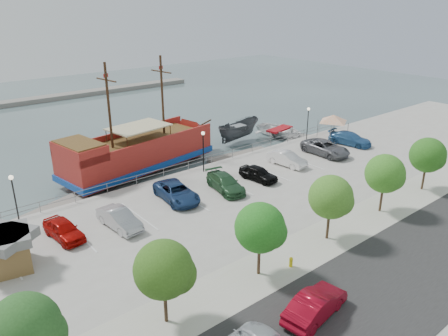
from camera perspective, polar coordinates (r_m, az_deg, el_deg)
ground at (r=40.69m, az=2.89°, el=-4.40°), size 160.00×160.00×0.00m
street at (r=31.85m, az=23.09°, el=-12.11°), size 100.00×8.00×0.04m
sidewalk at (r=34.37m, az=14.30°, el=-8.35°), size 100.00×4.00×0.05m
seawall_railing at (r=45.66m, az=-3.66°, el=0.61°), size 50.00×0.06×1.00m
far_shore at (r=90.71m, az=-16.36°, el=9.53°), size 40.00×3.00×0.80m
pirate_ship at (r=48.62m, az=-9.74°, el=2.37°), size 20.14×8.25×12.54m
patrol_boat at (r=57.05m, az=1.89°, el=4.69°), size 6.91×2.93×2.62m
speedboat at (r=59.83m, az=7.26°, el=4.71°), size 5.83×7.46×1.41m
dock_west at (r=41.35m, az=-21.90°, el=-5.29°), size 7.41×4.17×0.41m
dock_mid at (r=51.49m, az=2.14°, el=1.54°), size 8.02×3.05×0.45m
dock_east at (r=58.00m, az=9.27°, el=3.52°), size 6.50×3.86×0.36m
shed at (r=32.09m, az=-26.64°, el=-9.57°), size 3.76×3.76×2.62m
canopy_tent at (r=56.30m, az=14.15°, el=6.75°), size 5.18×5.18×3.54m
street_sedan at (r=25.88m, az=11.84°, el=-17.10°), size 4.82×2.29×1.52m
fire_hydrant at (r=29.79m, az=8.74°, el=-12.00°), size 0.26×0.26×0.75m
lamp_post_left at (r=36.80m, az=-25.78°, el=-2.80°), size 0.36×0.36×4.28m
lamp_post_mid at (r=43.87m, az=-2.73°, el=3.10°), size 0.36×0.36×4.28m
lamp_post_right at (r=54.55m, az=10.91°, el=6.40°), size 0.36×0.36×4.28m
tree_a at (r=21.74m, az=-24.17°, el=-18.82°), size 3.30×3.20×5.00m
tree_b at (r=23.73m, az=-7.51°, el=-13.13°), size 3.30×3.20×5.00m
tree_c at (r=27.43m, az=5.04°, el=-7.91°), size 3.30×3.20×5.00m
tree_d at (r=32.23m, az=14.01°, el=-3.83°), size 3.30×3.20×5.00m
tree_e at (r=37.73m, az=20.47°, el=-0.81°), size 3.30×3.20×5.00m
tree_f at (r=43.66m, az=25.21°, el=1.43°), size 3.30×3.20×5.00m
parked_car_a at (r=34.59m, az=-20.21°, el=-7.54°), size 2.15×4.40×1.44m
parked_car_b at (r=34.85m, az=-13.51°, el=-6.47°), size 1.97×4.65×1.49m
parked_car_c at (r=38.54m, az=-6.22°, el=-3.17°), size 3.07×5.63×1.50m
parked_car_d at (r=40.23m, az=0.18°, el=-1.97°), size 3.00×5.37×1.47m
parked_car_e at (r=42.64m, az=4.50°, el=-0.70°), size 2.12×4.26×1.40m
parked_car_f at (r=46.73m, az=8.25°, el=1.20°), size 1.99×4.59×1.47m
parked_car_g at (r=50.81m, az=13.11°, el=2.60°), size 2.74×5.84×1.62m
parked_car_h at (r=55.10m, az=16.14°, el=3.72°), size 2.98×5.51×1.52m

